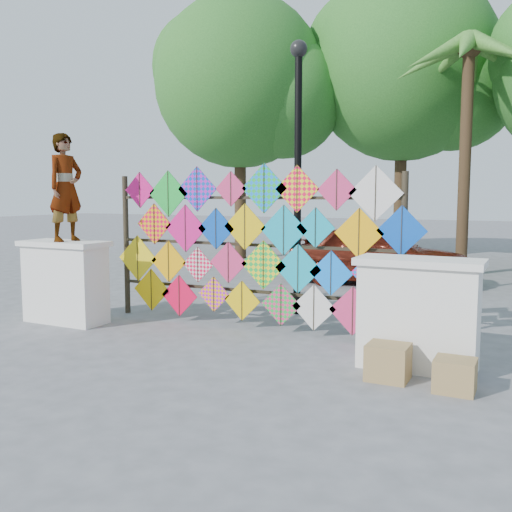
% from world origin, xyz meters
% --- Properties ---
extents(ground, '(80.00, 80.00, 0.00)m').
position_xyz_m(ground, '(0.00, 0.00, 0.00)').
color(ground, gray).
rests_on(ground, ground).
extents(parapet_left, '(1.40, 0.65, 1.28)m').
position_xyz_m(parapet_left, '(-2.70, -0.20, 0.65)').
color(parapet_left, white).
rests_on(parapet_left, ground).
extents(parapet_right, '(1.40, 0.65, 1.28)m').
position_xyz_m(parapet_right, '(2.70, -0.20, 0.65)').
color(parapet_right, white).
rests_on(parapet_right, ground).
extents(kite_rack, '(4.97, 0.24, 2.45)m').
position_xyz_m(kite_rack, '(0.09, 0.73, 1.23)').
color(kite_rack, black).
rests_on(kite_rack, ground).
extents(tree_west, '(5.85, 5.20, 8.01)m').
position_xyz_m(tree_west, '(-4.40, 9.03, 5.38)').
color(tree_west, '#42321C').
rests_on(tree_west, ground).
extents(tree_mid, '(6.30, 5.60, 8.61)m').
position_xyz_m(tree_mid, '(0.11, 11.03, 5.77)').
color(tree_mid, '#42321C').
rests_on(tree_mid, ground).
extents(palm_tree, '(3.62, 3.62, 5.83)m').
position_xyz_m(palm_tree, '(2.20, 8.00, 4.95)').
color(palm_tree, '#42321C').
rests_on(palm_tree, ground).
extents(vendor_woman, '(0.46, 0.64, 1.65)m').
position_xyz_m(vendor_woman, '(-2.62, -0.20, 2.10)').
color(vendor_woman, '#99999E').
rests_on(vendor_woman, parapet_left).
extents(sedan, '(4.08, 1.96, 1.34)m').
position_xyz_m(sedan, '(0.69, 5.79, 0.67)').
color(sedan, '#5D1B10').
rests_on(sedan, ground).
extents(lamppost, '(0.28, 0.28, 4.46)m').
position_xyz_m(lamppost, '(0.30, 2.00, 2.69)').
color(lamppost, black).
rests_on(lamppost, ground).
extents(cardboard_box_near, '(0.44, 0.39, 0.39)m').
position_xyz_m(cardboard_box_near, '(2.49, -0.74, 0.20)').
color(cardboard_box_near, '#9F804C').
rests_on(cardboard_box_near, ground).
extents(cardboard_box_far, '(0.40, 0.37, 0.34)m').
position_xyz_m(cardboard_box_far, '(3.19, -0.81, 0.17)').
color(cardboard_box_far, '#9F804C').
rests_on(cardboard_box_far, ground).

